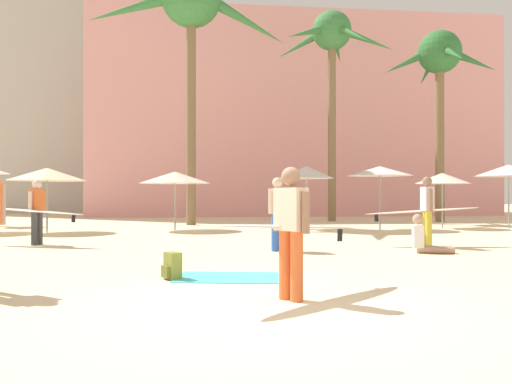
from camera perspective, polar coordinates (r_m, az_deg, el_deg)
The scene contains 19 objects.
ground at distance 6.36m, azimuth 1.22°, elevation -12.26°, with size 120.00×120.00×0.00m, color beige.
hotel_pink at distance 35.66m, azimuth 3.75°, elevation 7.73°, with size 25.56×9.52×12.59m, color pink.
hotel_tower_gray at distance 45.79m, azimuth -20.15°, elevation 17.78°, with size 15.94×9.63×31.02m, color #BCB7AD.
palm_tree_far_left at distance 27.11m, azimuth 19.81°, elevation 13.30°, with size 5.65×5.61×9.30m.
palm_tree_left at distance 26.70m, azimuth 8.48°, elevation 15.95°, with size 5.84×5.89×10.47m.
palm_tree_center at distance 23.81m, azimuth -7.26°, elevation 19.68°, with size 8.76×8.60×11.27m.
cafe_umbrella_0 at distance 19.11m, azimuth -9.03°, elevation 1.61°, with size 2.64×2.64×2.17m.
cafe_umbrella_1 at distance 19.23m, azimuth -22.28°, elevation 1.84°, with size 2.67×2.67×2.25m.
cafe_umbrella_2 at distance 19.86m, azimuth 13.65°, elevation 2.28°, with size 2.43×2.43×2.39m.
cafe_umbrella_4 at distance 19.77m, azimuth 5.64°, elevation 2.21°, with size 2.12×2.12×2.43m.
cafe_umbrella_5 at distance 21.35m, azimuth 20.08°, elevation 1.43°, with size 2.12×2.12×2.17m.
cafe_umbrella_6 at distance 22.27m, azimuth 26.36°, elevation 2.16°, with size 2.57×2.57×2.49m.
beach_towel at distance 8.21m, azimuth -2.74°, elevation -9.49°, with size 1.72×1.09×0.01m, color #4CC6D6.
backpack at distance 8.13m, azimuth -9.35°, elevation -8.19°, with size 0.33×0.35×0.42m.
person_far_left at distance 12.22m, azimuth 18.35°, elevation -5.02°, with size 0.95×0.61×0.88m.
person_near_right at distance 6.51m, azimuth 3.76°, elevation -3.92°, with size 2.49×2.00×1.67m.
person_mid_right at distance 14.43m, azimuth -23.39°, elevation -1.84°, with size 2.91×1.42×1.71m.
person_mid_left at distance 13.65m, azimuth 18.35°, elevation -1.84°, with size 3.00×0.92×1.77m.
person_far_right at distance 11.98m, azimuth 2.40°, elevation -2.08°, with size 0.50×0.49×1.72m.
Camera 1 is at (-0.80, -6.17, 1.32)m, focal length 35.84 mm.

